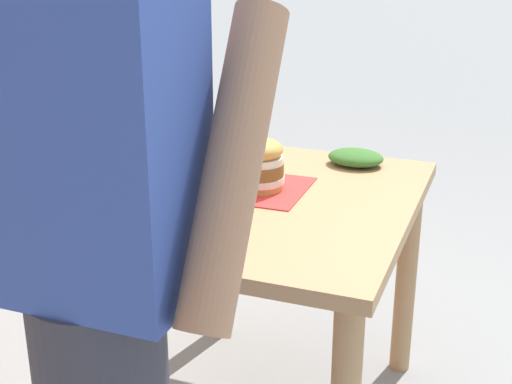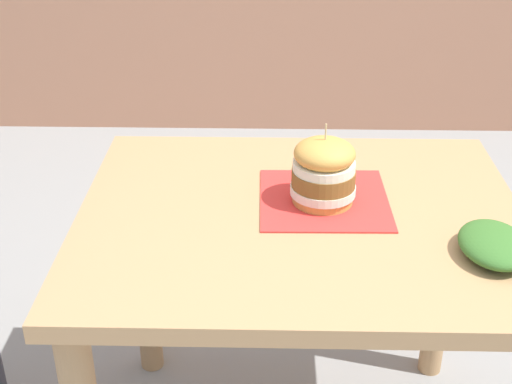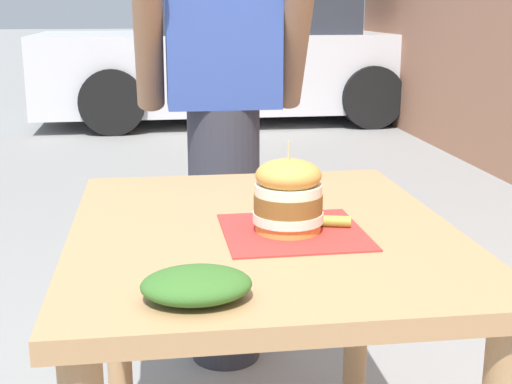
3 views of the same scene
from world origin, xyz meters
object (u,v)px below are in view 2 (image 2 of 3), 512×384
(sandwich, at_px, (324,171))
(pickle_spear, at_px, (314,177))
(patio_table, at_px, (299,263))
(side_salad, at_px, (494,244))

(sandwich, distance_m, pickle_spear, 0.12)
(patio_table, relative_size, sandwich, 5.24)
(sandwich, relative_size, pickle_spear, 2.30)
(pickle_spear, bearing_deg, sandwich, -172.03)
(patio_table, bearing_deg, side_salad, -113.40)
(sandwich, xyz_separation_m, side_salad, (-0.21, -0.33, -0.05))
(pickle_spear, height_order, side_salad, side_salad)
(patio_table, distance_m, pickle_spear, 0.21)
(pickle_spear, relative_size, side_salad, 0.46)
(pickle_spear, bearing_deg, side_salad, -131.85)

